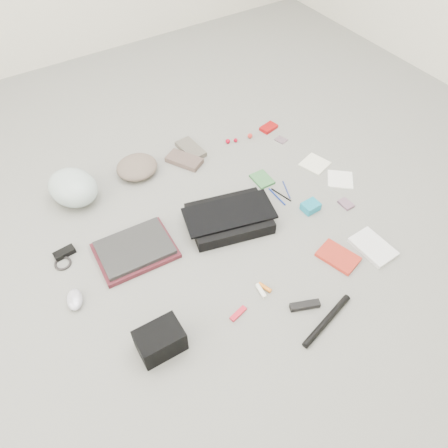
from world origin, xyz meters
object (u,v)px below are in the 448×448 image
camera_bag (160,340)px  book_red (338,257)px  accordion_wallet (311,207)px  laptop (135,248)px  bike_helmet (73,187)px  messenger_bag (229,218)px

camera_bag → book_red: 0.89m
camera_bag → accordion_wallet: camera_bag is taller
laptop → bike_helmet: (-0.11, 0.48, 0.05)m
laptop → accordion_wallet: (0.87, -0.22, -0.01)m
messenger_bag → camera_bag: bearing=-130.5°
camera_bag → book_red: bearing=-1.6°
book_red → laptop: bearing=129.0°
book_red → accordion_wallet: bearing=57.0°
bike_helmet → accordion_wallet: bike_helmet is taller
camera_bag → messenger_bag: bearing=36.2°
accordion_wallet → book_red: bearing=-108.5°
messenger_bag → bike_helmet: bearing=150.3°
laptop → bike_helmet: size_ratio=1.17×
messenger_bag → book_red: (0.31, -0.45, -0.02)m
messenger_bag → bike_helmet: size_ratio=1.39×
accordion_wallet → camera_bag: bearing=-167.1°
bike_helmet → messenger_bag: bearing=-65.9°
laptop → bike_helmet: bearing=106.0°
laptop → camera_bag: (-0.11, -0.49, 0.02)m
messenger_bag → book_red: size_ratio=2.13×
accordion_wallet → bike_helmet: bearing=141.9°
laptop → book_red: 0.94m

